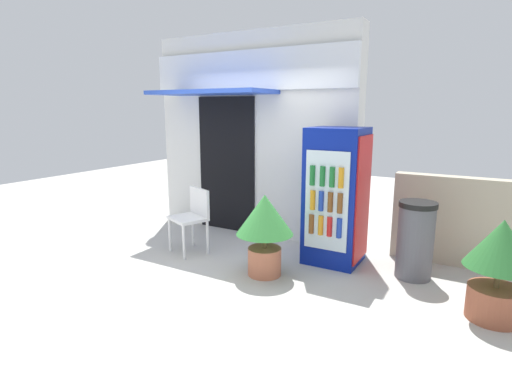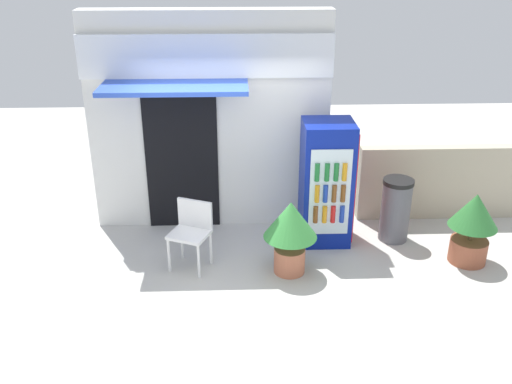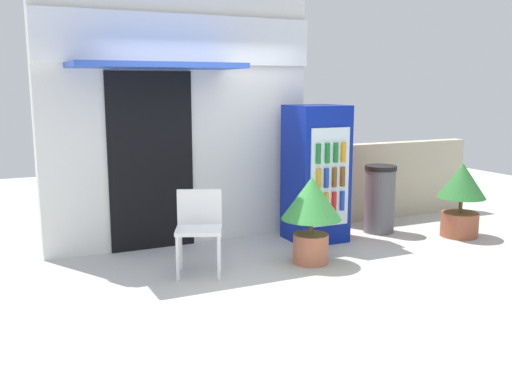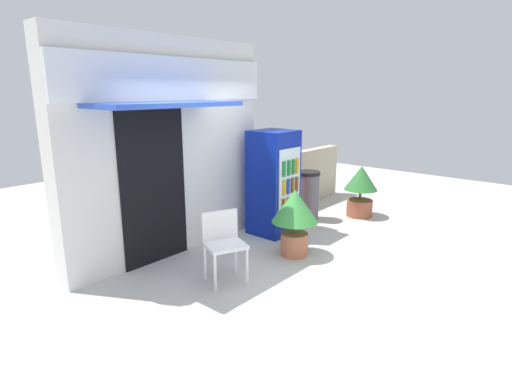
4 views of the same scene
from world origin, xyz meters
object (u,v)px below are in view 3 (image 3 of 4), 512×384
(potted_plant_near_shop, at_px, (311,208))
(plastic_chair, at_px, (199,224))
(drink_cooler, at_px, (317,174))
(potted_plant_curbside, at_px, (461,194))
(trash_bin, at_px, (380,199))

(potted_plant_near_shop, bearing_deg, plastic_chair, 170.38)
(plastic_chair, bearing_deg, drink_cooler, 19.12)
(drink_cooler, distance_m, potted_plant_curbside, 1.95)
(plastic_chair, xyz_separation_m, potted_plant_curbside, (3.61, -0.04, 0.03))
(plastic_chair, bearing_deg, potted_plant_near_shop, -9.62)
(drink_cooler, relative_size, potted_plant_near_shop, 1.76)
(plastic_chair, distance_m, potted_plant_near_shop, 1.26)
(plastic_chair, distance_m, trash_bin, 2.85)
(plastic_chair, height_order, potted_plant_curbside, potted_plant_curbside)
(trash_bin, bearing_deg, potted_plant_near_shop, -152.46)
(drink_cooler, relative_size, plastic_chair, 1.95)
(potted_plant_curbside, xyz_separation_m, trash_bin, (-0.82, 0.64, -0.11))
(drink_cooler, relative_size, potted_plant_curbside, 1.77)
(drink_cooler, relative_size, trash_bin, 1.89)
(potted_plant_near_shop, bearing_deg, trash_bin, 27.54)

